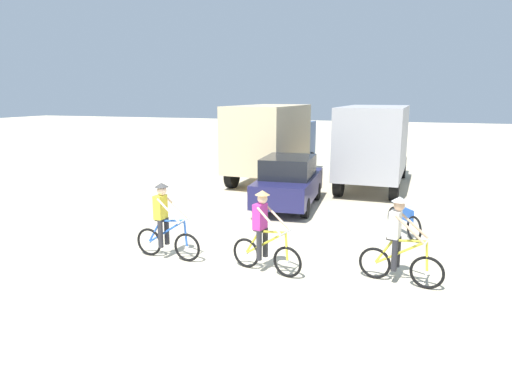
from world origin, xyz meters
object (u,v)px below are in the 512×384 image
box_truck_tan_camper (273,139)px  bicycle_spare (404,221)px  cyclist_orange_shirt (165,224)px  cyclist_cowboy_hat (264,235)px  cyclist_near_camera (399,244)px  sedan_parked (289,182)px  box_truck_grey_hauler (375,142)px

box_truck_tan_camper → bicycle_spare: box_truck_tan_camper is taller
cyclist_orange_shirt → cyclist_cowboy_hat: 2.46m
cyclist_near_camera → sedan_parked: bearing=124.3°
cyclist_orange_shirt → cyclist_near_camera: 5.25m
box_truck_tan_camper → box_truck_grey_hauler: same height
cyclist_cowboy_hat → cyclist_near_camera: (2.78, 0.31, 0.00)m
sedan_parked → cyclist_cowboy_hat: bearing=-80.1°
sedan_parked → cyclist_near_camera: cyclist_near_camera is taller
cyclist_cowboy_hat → bicycle_spare: size_ratio=1.21×
box_truck_tan_camper → cyclist_near_camera: size_ratio=3.74×
cyclist_cowboy_hat → cyclist_near_camera: bearing=6.4°
cyclist_orange_shirt → bicycle_spare: bearing=35.1°
box_truck_grey_hauler → box_truck_tan_camper: bearing=178.4°
box_truck_grey_hauler → sedan_parked: bearing=-118.0°
cyclist_cowboy_hat → cyclist_near_camera: same height
box_truck_tan_camper → bicycle_spare: (5.85, -6.80, -1.48)m
cyclist_near_camera → bicycle_spare: size_ratio=1.21×
box_truck_grey_hauler → sedan_parked: size_ratio=1.58×
cyclist_orange_shirt → bicycle_spare: (5.28, 3.72, -0.45)m
cyclist_cowboy_hat → box_truck_tan_camper: bearing=106.0°
cyclist_cowboy_hat → bicycle_spare: (2.82, 3.77, -0.45)m
cyclist_cowboy_hat → bicycle_spare: 4.73m
sedan_parked → cyclist_orange_shirt: bearing=-103.9°
bicycle_spare → cyclist_cowboy_hat: bearing=-126.8°
box_truck_grey_hauler → cyclist_orange_shirt: size_ratio=3.74×
cyclist_orange_shirt → cyclist_cowboy_hat: size_ratio=1.00×
sedan_parked → cyclist_cowboy_hat: size_ratio=2.37×
box_truck_tan_camper → cyclist_near_camera: bearing=-60.5°
sedan_parked → bicycle_spare: sedan_parked is taller
cyclist_near_camera → cyclist_cowboy_hat: bearing=-173.6°
sedan_parked → bicycle_spare: bearing=-28.9°
cyclist_orange_shirt → bicycle_spare: size_ratio=1.21×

